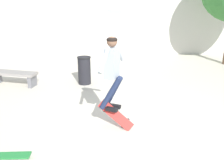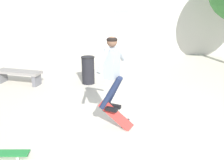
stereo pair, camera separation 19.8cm
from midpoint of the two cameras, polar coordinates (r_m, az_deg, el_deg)
ground_plane at (r=5.85m, az=5.13°, el=-9.33°), size 40.00×40.00×0.00m
building_backdrop at (r=12.59m, az=2.80°, el=16.82°), size 16.23×0.52×5.97m
park_bench at (r=8.71m, az=-19.94°, el=1.20°), size 1.61×0.83×0.44m
trash_bin at (r=8.23m, az=-4.80°, el=2.42°), size 0.46×0.46×0.91m
skater at (r=5.06m, az=1.13°, el=2.99°), size 0.59×1.13×1.55m
skateboard_flipping at (r=5.40m, az=1.94°, el=-8.08°), size 0.78×0.32×0.66m
skateboard_resting at (r=4.96m, az=-22.33°, el=-15.22°), size 0.87×0.24×0.08m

